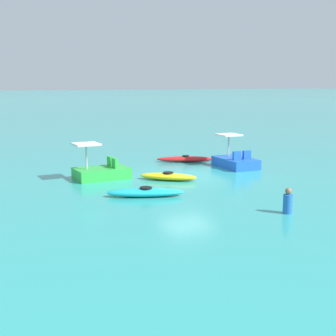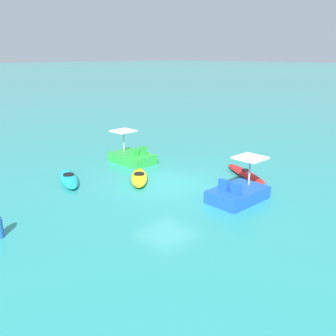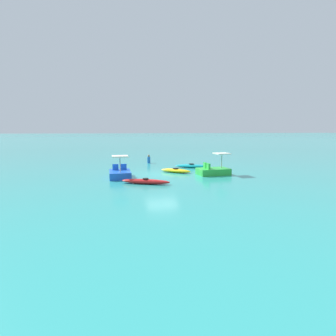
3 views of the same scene
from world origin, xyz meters
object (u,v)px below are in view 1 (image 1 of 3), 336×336
Objects in this scene: kayak_red at (186,159)px; kayak_yellow at (168,176)px; pedal_boat_blue at (235,161)px; pedal_boat_green at (101,171)px; person_near_shore at (288,202)px; kayak_cyan at (146,192)px.

kayak_red and kayak_yellow have the same top height.
pedal_boat_blue reaches higher than kayak_yellow.
person_near_shore is (8.39, 3.74, 0.05)m from pedal_boat_green.
kayak_red is 5.06m from kayak_yellow.
pedal_boat_blue is at bearing 87.43° from pedal_boat_green.
kayak_red is at bearing 112.34° from pedal_boat_green.
kayak_cyan is at bearing -60.94° from pedal_boat_blue.
person_near_shore is (6.73, 1.13, 0.22)m from kayak_yellow.
kayak_red is at bearing -150.87° from pedal_boat_blue.
pedal_boat_green reaches higher than person_near_shore.
pedal_boat_green is at bearing -92.57° from pedal_boat_blue.
kayak_red is 1.27× the size of kayak_yellow.
kayak_yellow is at bearing -73.69° from pedal_boat_blue.
kayak_yellow is 3.10m from pedal_boat_green.
pedal_boat_blue is (2.67, 1.49, 0.17)m from kayak_red.
pedal_boat_green is at bearing -122.49° from kayak_yellow.
pedal_boat_green is (-4.07, -0.44, 0.17)m from kayak_cyan.
pedal_boat_blue is (-1.34, 4.58, 0.17)m from kayak_yellow.
pedal_boat_blue is at bearing 156.86° from person_near_shore.
person_near_shore reaches higher than kayak_cyan.
kayak_yellow is (-2.41, 2.17, 0.00)m from kayak_cyan.
kayak_cyan is at bearing -142.65° from person_near_shore.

